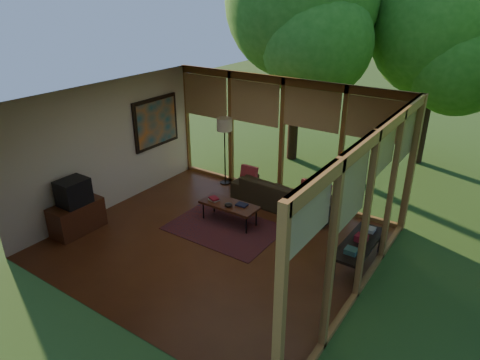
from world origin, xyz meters
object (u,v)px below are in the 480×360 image
Objects in this scene: television at (73,192)px; coffee_table at (229,205)px; sofa at (279,193)px; side_console at (355,243)px; media_cabinet at (77,217)px; floor_lamp at (224,128)px.

television is 3.00m from coffee_table.
television is at bearing 52.43° from sofa.
television is 0.39× the size of side_console.
sofa reaches higher than media_cabinet.
coffee_table is at bearing 72.66° from sofa.
sofa is at bearing 49.30° from media_cabinet.
coffee_table is (-0.45, -1.23, 0.09)m from sofa.
floor_lamp is 1.38× the size of coffee_table.
media_cabinet reaches higher than side_console.
sofa reaches higher than coffee_table.
floor_lamp reaches higher than side_console.
sofa is 1.73× the size of coffee_table.
media_cabinet is 0.61× the size of floor_lamp.
floor_lamp reaches higher than coffee_table.
sofa reaches higher than side_console.
coffee_table is (1.21, -1.52, -1.01)m from floor_lamp.
coffee_table is (2.27, 1.94, 0.09)m from media_cabinet.
side_console is (4.85, 1.97, -0.44)m from television.
television reaches higher than sofa.
sofa is at bearing -10.18° from floor_lamp.
media_cabinet is 0.71× the size of side_console.
media_cabinet is at bearing -157.95° from side_console.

